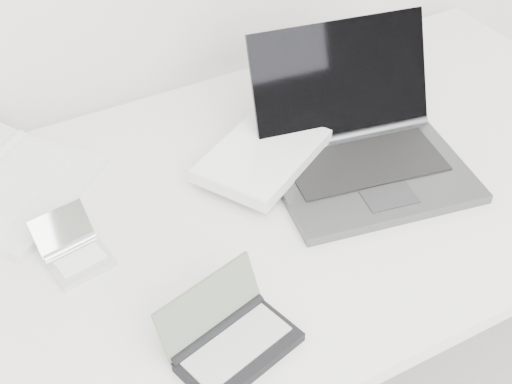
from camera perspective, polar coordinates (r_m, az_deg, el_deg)
desk at (r=1.30m, az=0.31°, el=-2.09°), size 1.60×0.80×0.73m
laptop_large at (r=1.33m, az=6.15°, el=3.32°), size 0.51×0.41×0.22m
pda_silver at (r=1.19m, az=-14.27°, el=-4.76°), size 0.11×0.13×0.07m
palmtop_charcoal at (r=1.04m, az=-2.04°, el=-11.70°), size 0.20×0.17×0.09m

